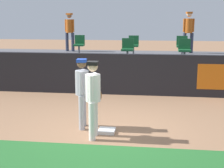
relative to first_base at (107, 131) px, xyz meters
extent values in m
plane|color=#936B4C|center=(0.01, 0.10, -0.04)|extent=(60.00, 60.00, 0.00)
cube|color=white|center=(0.00, 0.00, 0.00)|extent=(0.40, 0.40, 0.08)
cylinder|color=white|center=(-0.25, -0.23, 0.40)|extent=(0.15, 0.15, 0.88)
cylinder|color=white|center=(-0.26, -0.55, 0.40)|extent=(0.15, 0.15, 0.88)
cylinder|color=white|center=(-0.25, -0.39, 1.15)|extent=(0.34, 0.34, 0.62)
sphere|color=beige|center=(-0.25, -0.39, 1.64)|extent=(0.23, 0.23, 0.23)
cube|color=black|center=(-0.25, -0.39, 1.71)|extent=(0.24, 0.24, 0.08)
cylinder|color=white|center=(-0.25, -0.18, 1.17)|extent=(0.09, 0.09, 0.58)
cylinder|color=white|center=(-0.26, -0.59, 1.17)|extent=(0.09, 0.09, 0.58)
ellipsoid|color=brown|center=(-0.15, -0.18, 0.92)|extent=(0.12, 0.20, 0.28)
cylinder|color=#9EA3AD|center=(-0.67, 0.44, 0.39)|extent=(0.15, 0.15, 0.86)
cylinder|color=#9EA3AD|center=(-0.64, 0.13, 0.39)|extent=(0.15, 0.15, 0.86)
cylinder|color=#9EA3AD|center=(-0.66, 0.28, 1.12)|extent=(0.36, 0.36, 0.61)
sphere|color=brown|center=(-0.66, 0.28, 1.60)|extent=(0.23, 0.23, 0.23)
cube|color=#193899|center=(-0.66, 0.28, 1.67)|extent=(0.26, 0.26, 0.08)
cylinder|color=#9EA3AD|center=(-0.67, 0.48, 1.14)|extent=(0.09, 0.09, 0.57)
cylinder|color=#9EA3AD|center=(-0.64, 0.08, 1.14)|extent=(0.09, 0.09, 0.57)
cube|color=black|center=(0.01, 4.06, 0.69)|extent=(18.00, 0.24, 1.46)
cube|color=orange|center=(3.33, 3.94, 0.69)|extent=(1.50, 0.02, 0.88)
cube|color=#59595E|center=(0.01, 6.63, 0.49)|extent=(18.00, 4.80, 1.06)
cylinder|color=#4C4C51|center=(2.27, 7.23, 1.22)|extent=(0.08, 0.08, 0.40)
cube|color=#19592D|center=(2.27, 7.23, 1.42)|extent=(0.47, 0.44, 0.08)
cube|color=#19592D|center=(2.27, 7.42, 1.66)|extent=(0.47, 0.06, 0.40)
cylinder|color=#4C4C51|center=(2.23, 5.43, 1.22)|extent=(0.08, 0.08, 0.40)
cube|color=#19592D|center=(2.23, 5.43, 1.42)|extent=(0.47, 0.44, 0.08)
cube|color=#19592D|center=(2.23, 5.62, 1.66)|extent=(0.47, 0.06, 0.40)
cylinder|color=#4C4C51|center=(0.04, 5.43, 1.22)|extent=(0.08, 0.08, 0.40)
cube|color=#19592D|center=(0.04, 5.43, 1.42)|extent=(0.47, 0.44, 0.08)
cube|color=#19592D|center=(0.04, 5.62, 1.66)|extent=(0.47, 0.06, 0.40)
cylinder|color=#4C4C51|center=(-2.32, 7.23, 1.22)|extent=(0.08, 0.08, 0.40)
cube|color=#19592D|center=(-2.32, 7.23, 1.42)|extent=(0.45, 0.44, 0.08)
cube|color=#19592D|center=(-2.32, 7.42, 1.66)|extent=(0.45, 0.06, 0.40)
cylinder|color=#4C4C51|center=(0.15, 7.23, 1.22)|extent=(0.08, 0.08, 0.40)
cube|color=#19592D|center=(0.15, 7.23, 1.42)|extent=(0.45, 0.44, 0.08)
cube|color=#19592D|center=(0.15, 7.42, 1.66)|extent=(0.45, 0.06, 0.40)
cylinder|color=#33384C|center=(-2.85, 8.27, 1.47)|extent=(0.15, 0.15, 0.90)
cylinder|color=#33384C|center=(-3.17, 8.36, 1.47)|extent=(0.15, 0.15, 0.90)
cylinder|color=#BF5919|center=(-3.01, 8.31, 2.23)|extent=(0.43, 0.43, 0.63)
sphere|color=#8C6647|center=(-3.01, 8.31, 2.73)|extent=(0.23, 0.23, 0.23)
cube|color=#BF5919|center=(-3.01, 8.31, 2.80)|extent=(0.31, 0.31, 0.08)
cylinder|color=#BF5919|center=(-2.81, 8.25, 2.26)|extent=(0.09, 0.09, 0.59)
cylinder|color=#BF5919|center=(-3.21, 8.38, 2.26)|extent=(0.09, 0.09, 0.59)
cylinder|color=#33384C|center=(2.78, 8.31, 1.49)|extent=(0.16, 0.16, 0.92)
cylinder|color=#33384C|center=(2.45, 8.25, 1.49)|extent=(0.16, 0.16, 0.92)
cylinder|color=#BF5919|center=(2.61, 8.28, 2.27)|extent=(0.42, 0.42, 0.65)
sphere|color=beige|center=(2.61, 8.28, 2.78)|extent=(0.24, 0.24, 0.24)
cube|color=#BF5919|center=(2.61, 8.28, 2.86)|extent=(0.30, 0.30, 0.08)
cylinder|color=#BF5919|center=(2.83, 8.32, 2.29)|extent=(0.09, 0.09, 0.61)
cylinder|color=#BF5919|center=(2.40, 8.24, 2.29)|extent=(0.09, 0.09, 0.61)
camera|label=1|loc=(1.12, -7.69, 2.77)|focal=53.91mm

